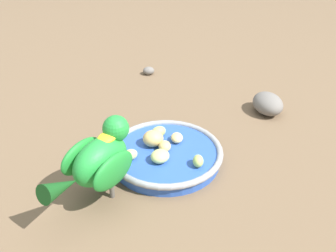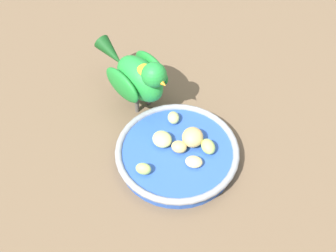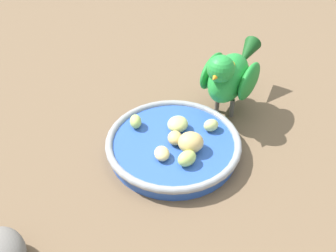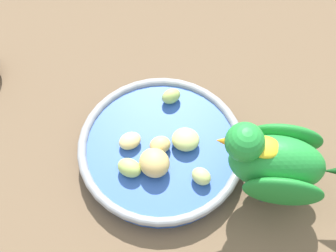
# 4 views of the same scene
# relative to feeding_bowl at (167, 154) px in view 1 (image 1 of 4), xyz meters

# --- Properties ---
(ground_plane) EXTENTS (4.00, 4.00, 0.00)m
(ground_plane) POSITION_rel_feeding_bowl_xyz_m (-0.00, 0.01, -0.02)
(ground_plane) COLOR brown
(feeding_bowl) EXTENTS (0.22, 0.22, 0.03)m
(feeding_bowl) POSITION_rel_feeding_bowl_xyz_m (0.00, 0.00, 0.00)
(feeding_bowl) COLOR #2D56B7
(feeding_bowl) RESTS_ON ground_plane
(apple_piece_0) EXTENTS (0.04, 0.04, 0.02)m
(apple_piece_0) POSITION_rel_feeding_bowl_xyz_m (-0.03, -0.02, 0.02)
(apple_piece_0) COLOR #C6D17A
(apple_piece_0) RESTS_ON feeding_bowl
(apple_piece_1) EXTENTS (0.03, 0.03, 0.02)m
(apple_piece_1) POSITION_rel_feeding_bowl_xyz_m (-0.07, 0.02, 0.02)
(apple_piece_1) COLOR #C6D17A
(apple_piece_1) RESTS_ON feeding_bowl
(apple_piece_2) EXTENTS (0.04, 0.04, 0.02)m
(apple_piece_2) POSITION_rel_feeding_bowl_xyz_m (0.03, 0.01, 0.02)
(apple_piece_2) COLOR #E5C67F
(apple_piece_2) RESTS_ON feeding_bowl
(apple_piece_3) EXTENTS (0.04, 0.04, 0.02)m
(apple_piece_3) POSITION_rel_feeding_bowl_xyz_m (-0.00, 0.00, 0.02)
(apple_piece_3) COLOR tan
(apple_piece_3) RESTS_ON feeding_bowl
(apple_piece_4) EXTENTS (0.05, 0.05, 0.03)m
(apple_piece_4) POSITION_rel_feeding_bowl_xyz_m (-0.01, 0.03, 0.02)
(apple_piece_4) COLOR tan
(apple_piece_4) RESTS_ON feeding_bowl
(apple_piece_5) EXTENTS (0.03, 0.03, 0.02)m
(apple_piece_5) POSITION_rel_feeding_bowl_xyz_m (0.01, -0.07, 0.02)
(apple_piece_5) COLOR #B2CC66
(apple_piece_5) RESTS_ON feeding_bowl
(apple_piece_6) EXTENTS (0.03, 0.02, 0.02)m
(apple_piece_6) POSITION_rel_feeding_bowl_xyz_m (0.02, 0.05, 0.02)
(apple_piece_6) COLOR #B2CC66
(apple_piece_6) RESTS_ON feeding_bowl
(parrot) EXTENTS (0.19, 0.11, 0.14)m
(parrot) POSITION_rel_feeding_bowl_xyz_m (-0.15, -0.01, 0.06)
(parrot) COLOR #59544C
(parrot) RESTS_ON ground_plane
(rock_large) EXTENTS (0.09, 0.10, 0.05)m
(rock_large) POSITION_rel_feeding_bowl_xyz_m (0.29, 0.00, 0.01)
(rock_large) COLOR slate
(rock_large) RESTS_ON ground_plane
(pebble_0) EXTENTS (0.04, 0.04, 0.02)m
(pebble_0) POSITION_rel_feeding_bowl_xyz_m (0.20, 0.34, -0.01)
(pebble_0) COLOR slate
(pebble_0) RESTS_ON ground_plane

